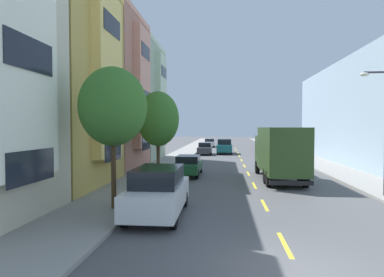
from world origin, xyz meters
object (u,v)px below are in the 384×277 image
object	(u,v)px
street_tree_second	(158,119)
parked_wagon_red	(277,150)
moving_teal_sedan	(224,146)
street_lamp	(383,122)
parked_sedan_black	(267,146)
parked_hatchback_burgundy	(262,144)
parked_suv_white	(158,191)
parked_hatchback_charcoal	(205,149)
parked_sedan_forest	(188,165)
delivery_box_truck	(280,151)
parked_sedan_silver	(210,143)
street_tree_nearest	(113,107)

from	to	relation	value
street_tree_second	parked_wagon_red	size ratio (longest dim) A/B	1.23
moving_teal_sedan	street_lamp	bearing A→B (deg)	-73.64
parked_sedan_black	parked_hatchback_burgundy	xyz separation A→B (m)	(0.10, 7.79, 0.01)
street_lamp	parked_hatchback_burgundy	xyz separation A→B (m)	(-1.58, 38.20, -3.02)
street_lamp	moving_teal_sedan	xyz separation A→B (m)	(-7.74, 26.35, -2.79)
parked_suv_white	parked_sedan_black	distance (m)	35.74
parked_hatchback_charcoal	parked_sedan_forest	bearing A→B (deg)	-90.47
street_lamp	parked_hatchback_burgundy	world-z (taller)	street_lamp
street_tree_second	parked_suv_white	size ratio (longest dim) A/B	1.21
delivery_box_truck	parked_hatchback_charcoal	distance (m)	20.75
street_lamp	parked_wagon_red	distance (m)	22.73
parked_sedan_black	delivery_box_truck	bearing A→B (deg)	-95.51
parked_hatchback_charcoal	parked_sedan_silver	bearing A→B (deg)	90.34
street_lamp	parked_sedan_forest	distance (m)	12.72
parked_suv_white	moving_teal_sedan	distance (m)	30.71
parked_hatchback_burgundy	parked_sedan_silver	bearing A→B (deg)	163.81
street_tree_nearest	parked_wagon_red	bearing A→B (deg)	67.63
street_lamp	parked_wagon_red	world-z (taller)	street_lamp
street_tree_second	parked_suv_white	xyz separation A→B (m)	(1.98, -9.79, -3.09)
delivery_box_truck	street_tree_nearest	bearing A→B (deg)	-133.14
street_tree_nearest	parked_sedan_forest	distance (m)	11.24
parked_suv_white	street_lamp	bearing A→B (deg)	22.35
parked_wagon_red	street_tree_second	bearing A→B (deg)	-122.50
street_lamp	parked_sedan_silver	size ratio (longest dim) A/B	1.37
parked_hatchback_burgundy	street_lamp	bearing A→B (deg)	-87.63
parked_suv_white	parked_hatchback_burgundy	bearing A→B (deg)	78.33
parked_hatchback_burgundy	moving_teal_sedan	xyz separation A→B (m)	(-6.15, -11.85, 0.23)
street_tree_nearest	parked_sedan_black	distance (m)	35.96
street_lamp	parked_sedan_forest	size ratio (longest dim) A/B	1.37
street_tree_nearest	parked_hatchback_burgundy	size ratio (longest dim) A/B	1.46
parked_sedan_silver	moving_teal_sedan	distance (m)	14.62
parked_suv_white	parked_wagon_red	world-z (taller)	parked_suv_white
street_tree_second	moving_teal_sedan	distance (m)	21.54
street_tree_nearest	parked_sedan_black	xyz separation A→B (m)	(10.66, 34.15, -3.61)
street_lamp	moving_teal_sedan	bearing A→B (deg)	106.36
parked_hatchback_burgundy	parked_wagon_red	distance (m)	15.72
street_tree_nearest	parked_sedan_forest	bearing A→B (deg)	79.38
parked_sedan_silver	parked_hatchback_burgundy	xyz separation A→B (m)	(8.74, -2.54, 0.01)
parked_suv_white	parked_hatchback_burgundy	distance (m)	43.35
parked_sedan_black	parked_wagon_red	world-z (taller)	parked_wagon_red
delivery_box_truck	parked_sedan_forest	world-z (taller)	delivery_box_truck
parked_hatchback_charcoal	parked_sedan_silver	xyz separation A→B (m)	(-0.10, 15.93, -0.01)
parked_sedan_black	parked_wagon_red	bearing A→B (deg)	-88.99
parked_hatchback_burgundy	moving_teal_sedan	distance (m)	13.36
parked_sedan_black	parked_sedan_silver	distance (m)	13.47
street_lamp	parked_wagon_red	bearing A→B (deg)	93.92
street_tree_second	parked_hatchback_charcoal	bearing A→B (deg)	83.75
street_tree_second	parked_hatchback_charcoal	distance (m)	19.67
street_tree_nearest	parked_suv_white	distance (m)	3.95
parked_suv_white	parked_sedan_silver	bearing A→B (deg)	89.96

